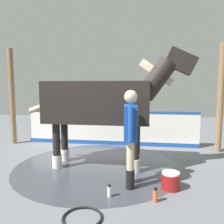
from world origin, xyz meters
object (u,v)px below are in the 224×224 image
at_px(wash_bucket, 171,181).
at_px(hose_coil, 82,218).
at_px(horse, 103,103).
at_px(handler, 130,132).
at_px(bottle_shampoo, 109,191).
at_px(bottle_spray, 155,195).

distance_m(wash_bucket, hose_coil, 1.65).
height_order(horse, wash_bucket, horse).
bearing_deg(handler, bottle_shampoo, 52.36).
xyz_separation_m(horse, hose_coil, (2.00, -0.02, -1.37)).
bearing_deg(horse, handler, -54.03).
distance_m(horse, handler, 1.18).
height_order(wash_bucket, hose_coil, wash_bucket).
height_order(wash_bucket, bottle_spray, wash_bucket).
bearing_deg(wash_bucket, bottle_shampoo, -69.61).
relative_size(wash_bucket, bottle_shampoo, 1.60).
relative_size(handler, wash_bucket, 5.24).
bearing_deg(hose_coil, bottle_spray, 118.39).
distance_m(handler, wash_bucket, 1.07).
distance_m(handler, bottle_shampoo, 1.03).
bearing_deg(wash_bucket, handler, -95.15).
relative_size(bottle_spray, hose_coil, 0.41).
height_order(horse, handler, horse).
xyz_separation_m(handler, bottle_spray, (0.53, 0.39, -0.86)).
bearing_deg(hose_coil, wash_bucket, 127.84).
relative_size(wash_bucket, bottle_spray, 1.44).
bearing_deg(handler, hose_coil, 58.79).
xyz_separation_m(horse, bottle_spray, (1.46, 0.98, -1.28)).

